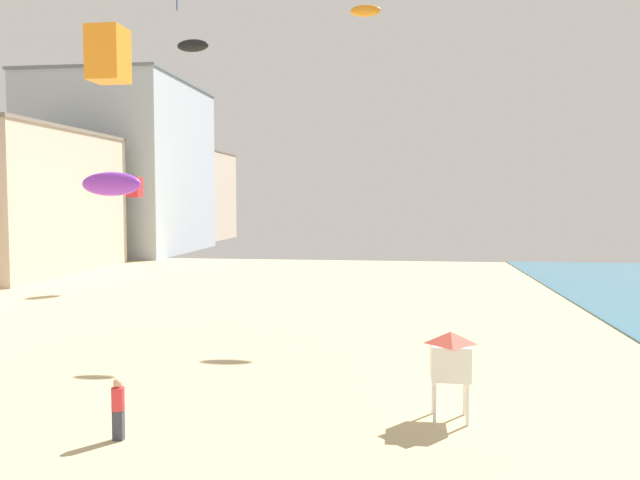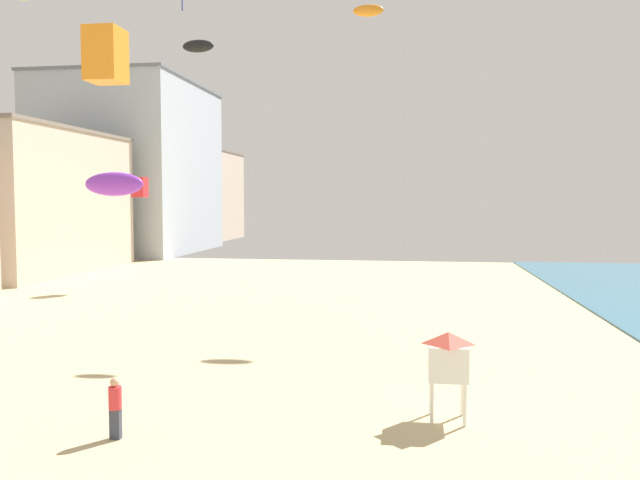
{
  "view_description": "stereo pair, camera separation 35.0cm",
  "coord_description": "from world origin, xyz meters",
  "px_view_note": "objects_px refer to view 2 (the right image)",
  "views": [
    {
      "loc": [
        9.06,
        -4.57,
        6.31
      ],
      "look_at": [
        6.08,
        18.11,
        4.83
      ],
      "focal_mm": 35.37,
      "sensor_mm": 36.0,
      "label": 1
    },
    {
      "loc": [
        9.41,
        -4.52,
        6.31
      ],
      "look_at": [
        6.08,
        18.11,
        4.83
      ],
      "focal_mm": 35.37,
      "sensor_mm": 36.0,
      "label": 2
    }
  ],
  "objects_px": {
    "lifeguard_stand": "(448,357)",
    "kite_orange_parafoil": "(368,11)",
    "kite_black_parafoil": "(198,46)",
    "kite_purple_parafoil": "(114,184)",
    "kite_red_box": "(140,187)",
    "kite_orange_box": "(106,55)",
    "kite_flyer": "(115,405)"
  },
  "relations": [
    {
      "from": "kite_black_parafoil",
      "to": "kite_purple_parafoil",
      "type": "bearing_deg",
      "value": -82.87
    },
    {
      "from": "kite_flyer",
      "to": "kite_purple_parafoil",
      "type": "relative_size",
      "value": 0.6
    },
    {
      "from": "kite_black_parafoil",
      "to": "kite_orange_box",
      "type": "bearing_deg",
      "value": -75.55
    },
    {
      "from": "lifeguard_stand",
      "to": "kite_red_box",
      "type": "xyz_separation_m",
      "value": [
        -20.25,
        24.57,
        5.32
      ]
    },
    {
      "from": "lifeguard_stand",
      "to": "kite_purple_parafoil",
      "type": "relative_size",
      "value": 0.94
    },
    {
      "from": "kite_flyer",
      "to": "kite_orange_parafoil",
      "type": "xyz_separation_m",
      "value": [
        5.43,
        16.57,
        14.72
      ]
    },
    {
      "from": "lifeguard_stand",
      "to": "kite_purple_parafoil",
      "type": "distance_m",
      "value": 17.26
    },
    {
      "from": "kite_red_box",
      "to": "lifeguard_stand",
      "type": "bearing_deg",
      "value": -50.5
    },
    {
      "from": "lifeguard_stand",
      "to": "kite_orange_parafoil",
      "type": "xyz_separation_m",
      "value": [
        -3.3,
        13.86,
        13.8
      ]
    },
    {
      "from": "kite_orange_parafoil",
      "to": "kite_black_parafoil",
      "type": "bearing_deg",
      "value": 136.63
    },
    {
      "from": "kite_flyer",
      "to": "lifeguard_stand",
      "type": "xyz_separation_m",
      "value": [
        8.73,
        2.7,
        0.92
      ]
    },
    {
      "from": "kite_flyer",
      "to": "kite_black_parafoil",
      "type": "bearing_deg",
      "value": -62.32
    },
    {
      "from": "kite_orange_parafoil",
      "to": "kite_purple_parafoil",
      "type": "relative_size",
      "value": 0.56
    },
    {
      "from": "kite_red_box",
      "to": "kite_flyer",
      "type": "bearing_deg",
      "value": -67.1
    },
    {
      "from": "kite_black_parafoil",
      "to": "kite_purple_parafoil",
      "type": "xyz_separation_m",
      "value": [
        2.23,
        -17.81,
        -10.3
      ]
    },
    {
      "from": "kite_flyer",
      "to": "kite_orange_box",
      "type": "height_order",
      "value": "kite_orange_box"
    },
    {
      "from": "kite_black_parafoil",
      "to": "kite_purple_parafoil",
      "type": "relative_size",
      "value": 0.85
    },
    {
      "from": "kite_black_parafoil",
      "to": "kite_purple_parafoil",
      "type": "distance_m",
      "value": 20.7
    },
    {
      "from": "kite_orange_box",
      "to": "kite_purple_parafoil",
      "type": "height_order",
      "value": "kite_orange_box"
    },
    {
      "from": "lifeguard_stand",
      "to": "kite_orange_parafoil",
      "type": "height_order",
      "value": "kite_orange_parafoil"
    },
    {
      "from": "kite_orange_box",
      "to": "kite_orange_parafoil",
      "type": "bearing_deg",
      "value": 70.11
    },
    {
      "from": "kite_orange_box",
      "to": "kite_purple_parafoil",
      "type": "relative_size",
      "value": 0.52
    },
    {
      "from": "lifeguard_stand",
      "to": "kite_purple_parafoil",
      "type": "xyz_separation_m",
      "value": [
        -14.16,
        8.42,
        5.14
      ]
    },
    {
      "from": "lifeguard_stand",
      "to": "kite_red_box",
      "type": "relative_size",
      "value": 1.79
    },
    {
      "from": "kite_black_parafoil",
      "to": "kite_red_box",
      "type": "bearing_deg",
      "value": -156.77
    },
    {
      "from": "lifeguard_stand",
      "to": "kite_black_parafoil",
      "type": "height_order",
      "value": "kite_black_parafoil"
    },
    {
      "from": "kite_orange_parafoil",
      "to": "kite_black_parafoil",
      "type": "relative_size",
      "value": 0.65
    },
    {
      "from": "lifeguard_stand",
      "to": "kite_orange_box",
      "type": "bearing_deg",
      "value": -159.63
    },
    {
      "from": "kite_orange_parafoil",
      "to": "kite_black_parafoil",
      "type": "xyz_separation_m",
      "value": [
        -13.09,
        12.36,
        1.64
      ]
    },
    {
      "from": "kite_orange_box",
      "to": "lifeguard_stand",
      "type": "bearing_deg",
      "value": 13.13
    },
    {
      "from": "kite_orange_parafoil",
      "to": "kite_flyer",
      "type": "bearing_deg",
      "value": -108.15
    },
    {
      "from": "lifeguard_stand",
      "to": "kite_orange_box",
      "type": "relative_size",
      "value": 1.81
    }
  ]
}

